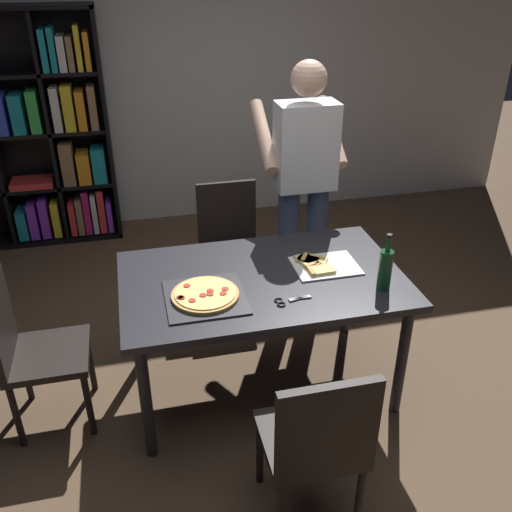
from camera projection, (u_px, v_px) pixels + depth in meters
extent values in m
plane|color=brown|center=(262.00, 383.00, 3.40)|extent=(12.00, 12.00, 0.00)
cube|color=silver|center=(192.00, 67.00, 4.94)|extent=(6.40, 0.10, 2.80)
cube|color=#232328|center=(262.00, 280.00, 3.04)|extent=(1.53, 0.94, 0.04)
cylinder|color=#232328|center=(146.00, 402.00, 2.75)|extent=(0.06, 0.06, 0.71)
cylinder|color=#232328|center=(402.00, 360.00, 3.03)|extent=(0.06, 0.06, 0.71)
cylinder|color=#232328|center=(138.00, 314.00, 3.42)|extent=(0.06, 0.06, 0.71)
cylinder|color=#232328|center=(348.00, 286.00, 3.70)|extent=(0.06, 0.06, 0.71)
cube|color=black|center=(310.00, 439.00, 2.45)|extent=(0.42, 0.42, 0.04)
cube|color=black|center=(328.00, 430.00, 2.17)|extent=(0.42, 0.04, 0.45)
cylinder|color=black|center=(331.00, 438.00, 2.75)|extent=(0.04, 0.04, 0.41)
cylinder|color=black|center=(260.00, 451.00, 2.67)|extent=(0.04, 0.04, 0.41)
cylinder|color=black|center=(359.00, 499.00, 2.44)|extent=(0.04, 0.04, 0.41)
cube|color=black|center=(232.00, 254.00, 3.93)|extent=(0.42, 0.42, 0.04)
cube|color=black|center=(227.00, 211.00, 3.97)|extent=(0.42, 0.04, 0.45)
cylinder|color=black|center=(213.00, 298.00, 3.85)|extent=(0.04, 0.04, 0.41)
cylinder|color=black|center=(263.00, 291.00, 3.92)|extent=(0.04, 0.04, 0.41)
cylinder|color=black|center=(205.00, 272.00, 4.16)|extent=(0.04, 0.04, 0.41)
cylinder|color=black|center=(252.00, 266.00, 4.23)|extent=(0.04, 0.04, 0.41)
cube|color=black|center=(48.00, 355.00, 2.95)|extent=(0.42, 0.42, 0.04)
cube|color=black|center=(0.00, 322.00, 2.80)|extent=(0.04, 0.42, 0.45)
cylinder|color=black|center=(89.00, 405.00, 2.95)|extent=(0.04, 0.04, 0.41)
cylinder|color=black|center=(90.00, 362.00, 3.25)|extent=(0.04, 0.04, 0.41)
cylinder|color=black|center=(17.00, 416.00, 2.87)|extent=(0.04, 0.04, 0.41)
cylinder|color=black|center=(25.00, 371.00, 3.18)|extent=(0.04, 0.04, 0.41)
cube|color=black|center=(107.00, 128.00, 4.77)|extent=(0.03, 0.35, 1.95)
cube|color=black|center=(44.00, 236.00, 5.10)|extent=(1.40, 0.35, 0.03)
cube|color=black|center=(25.00, 128.00, 4.77)|extent=(1.40, 0.03, 1.95)
cube|color=black|center=(34.00, 186.00, 4.86)|extent=(1.34, 0.29, 0.03)
cube|color=black|center=(23.00, 133.00, 4.63)|extent=(1.34, 0.29, 0.03)
cube|color=black|center=(11.00, 74.00, 4.41)|extent=(1.34, 0.29, 0.03)
cube|color=black|center=(51.00, 131.00, 4.68)|extent=(0.03, 0.29, 1.89)
cube|color=teal|center=(23.00, 223.00, 4.97)|extent=(0.08, 0.22, 0.26)
cube|color=purple|center=(34.00, 219.00, 4.98)|extent=(0.07, 0.22, 0.32)
cube|color=purple|center=(45.00, 216.00, 4.99)|extent=(0.07, 0.22, 0.36)
cube|color=yellow|center=(57.00, 217.00, 5.02)|extent=(0.06, 0.22, 0.32)
cube|color=red|center=(73.00, 216.00, 5.05)|extent=(0.05, 0.22, 0.29)
cube|color=olive|center=(80.00, 214.00, 5.06)|extent=(0.05, 0.22, 0.32)
cube|color=#B21E66|center=(87.00, 210.00, 5.05)|extent=(0.05, 0.22, 0.40)
cube|color=silver|center=(95.00, 211.00, 5.07)|extent=(0.04, 0.22, 0.36)
cube|color=red|center=(102.00, 208.00, 5.08)|extent=(0.06, 0.22, 0.40)
cube|color=purple|center=(110.00, 214.00, 5.12)|extent=(0.04, 0.22, 0.28)
cube|color=red|center=(33.00, 182.00, 4.82)|extent=(0.35, 0.25, 0.05)
cube|color=olive|center=(68.00, 162.00, 4.81)|extent=(0.10, 0.22, 0.37)
cube|color=orange|center=(84.00, 167.00, 4.86)|extent=(0.11, 0.22, 0.27)
cube|color=teal|center=(99.00, 164.00, 4.88)|extent=(0.11, 0.22, 0.30)
cube|color=blue|center=(1.00, 113.00, 4.50)|extent=(0.09, 0.22, 0.33)
cube|color=teal|center=(18.00, 113.00, 4.53)|extent=(0.10, 0.22, 0.31)
cube|color=green|center=(35.00, 110.00, 4.55)|extent=(0.08, 0.22, 0.34)
cube|color=silver|center=(57.00, 108.00, 4.58)|extent=(0.06, 0.22, 0.36)
cube|color=yellow|center=(69.00, 107.00, 4.60)|extent=(0.08, 0.22, 0.37)
cube|color=orange|center=(81.00, 109.00, 4.63)|extent=(0.07, 0.22, 0.32)
cube|color=olive|center=(93.00, 106.00, 4.64)|extent=(0.06, 0.22, 0.36)
cube|color=teal|center=(44.00, 50.00, 4.36)|extent=(0.05, 0.22, 0.32)
cube|color=teal|center=(53.00, 49.00, 4.37)|extent=(0.04, 0.22, 0.33)
cube|color=silver|center=(62.00, 53.00, 4.40)|extent=(0.06, 0.22, 0.27)
cube|color=olive|center=(71.00, 53.00, 4.41)|extent=(0.05, 0.22, 0.26)
cube|color=yellow|center=(78.00, 47.00, 4.41)|extent=(0.04, 0.22, 0.34)
cube|color=orange|center=(87.00, 50.00, 4.43)|extent=(0.04, 0.22, 0.29)
cylinder|color=#38476B|center=(315.00, 250.00, 3.89)|extent=(0.14, 0.14, 0.95)
cylinder|color=#38476B|center=(287.00, 253.00, 3.85)|extent=(0.14, 0.14, 0.95)
cube|color=white|center=(306.00, 146.00, 3.51)|extent=(0.38, 0.22, 0.55)
sphere|color=#E0B293|center=(309.00, 78.00, 3.31)|extent=(0.22, 0.22, 0.22)
cylinder|color=#E0B293|center=(331.00, 132.00, 3.70)|extent=(0.09, 0.50, 0.39)
cylinder|color=#E0B293|center=(264.00, 136.00, 3.61)|extent=(0.09, 0.50, 0.39)
cube|color=#2D2D33|center=(205.00, 297.00, 2.85)|extent=(0.41, 0.41, 0.01)
cylinder|color=tan|center=(205.00, 295.00, 2.84)|extent=(0.35, 0.35, 0.02)
cylinder|color=#EACC6B|center=(205.00, 293.00, 2.84)|extent=(0.31, 0.31, 0.01)
cylinder|color=#B22819|center=(187.00, 286.00, 2.89)|extent=(0.04, 0.04, 0.00)
cylinder|color=#B22819|center=(225.00, 289.00, 2.86)|extent=(0.04, 0.04, 0.00)
cylinder|color=#B22819|center=(180.00, 297.00, 2.79)|extent=(0.04, 0.04, 0.00)
cylinder|color=#B22819|center=(223.00, 293.00, 2.82)|extent=(0.04, 0.04, 0.00)
cylinder|color=#B22819|center=(203.00, 295.00, 2.81)|extent=(0.04, 0.04, 0.00)
cylinder|color=#B22819|center=(210.00, 291.00, 2.85)|extent=(0.04, 0.04, 0.00)
cylinder|color=#B22819|center=(181.00, 298.00, 2.79)|extent=(0.04, 0.04, 0.00)
cylinder|color=#B22819|center=(210.00, 294.00, 2.82)|extent=(0.04, 0.04, 0.00)
cylinder|color=#B22819|center=(192.00, 300.00, 2.77)|extent=(0.04, 0.04, 0.00)
cube|color=white|center=(325.00, 266.00, 3.13)|extent=(0.36, 0.28, 0.01)
cube|color=#EACC6B|center=(306.00, 261.00, 3.16)|extent=(0.12, 0.16, 0.02)
cube|color=tan|center=(312.00, 265.00, 3.11)|extent=(0.09, 0.04, 0.02)
cube|color=#EACC6B|center=(310.00, 260.00, 3.16)|extent=(0.16, 0.16, 0.02)
cube|color=tan|center=(319.00, 263.00, 3.13)|extent=(0.08, 0.08, 0.02)
cube|color=#EACC6B|center=(321.00, 270.00, 3.06)|extent=(0.14, 0.10, 0.02)
cube|color=tan|center=(311.00, 271.00, 3.05)|extent=(0.03, 0.09, 0.02)
cube|color=#EACC6B|center=(315.00, 260.00, 3.17)|extent=(0.17, 0.15, 0.02)
cube|color=tan|center=(304.00, 258.00, 3.18)|extent=(0.07, 0.09, 0.02)
cylinder|color=#194723|center=(385.00, 270.00, 2.88)|extent=(0.07, 0.07, 0.22)
cylinder|color=#194723|center=(388.00, 244.00, 2.81)|extent=(0.03, 0.03, 0.08)
cylinder|color=black|center=(389.00, 236.00, 2.79)|extent=(0.03, 0.03, 0.02)
cube|color=silver|center=(300.00, 298.00, 2.84)|extent=(0.12, 0.04, 0.01)
cube|color=silver|center=(300.00, 298.00, 2.84)|extent=(0.12, 0.01, 0.01)
torus|color=black|center=(278.00, 300.00, 2.82)|extent=(0.05, 0.05, 0.01)
torus|color=black|center=(281.00, 304.00, 2.79)|extent=(0.05, 0.05, 0.01)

